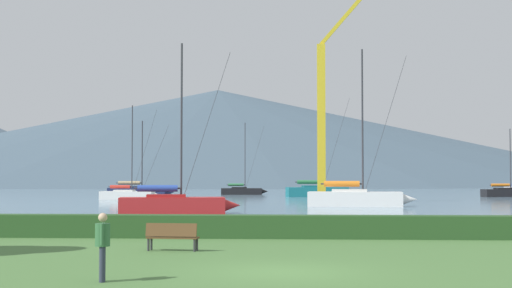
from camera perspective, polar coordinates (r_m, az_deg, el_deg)
The scene contains 14 objects.
ground_plane at distance 20.05m, azimuth 1.98°, elevation -9.74°, with size 1000.00×1000.00×0.00m, color #477038.
harbor_water at distance 156.91m, azimuth 3.28°, elevation -3.45°, with size 320.00×246.00×0.00m, color slate.
hedge_line at distance 30.96m, azimuth 2.51°, elevation -6.32°, with size 80.00×1.20×0.94m, color #284C23.
sailboat_slip_0 at distance 84.40m, azimuth -9.74°, elevation -3.81°, with size 6.83×2.16×10.52m.
sailboat_slip_1 at distance 96.47m, azimuth -9.01°, elevation -3.59°, with size 8.51×3.21×9.71m.
sailboat_slip_2 at distance 99.94m, azimuth 18.66°, elevation -3.51°, with size 7.27×3.14×8.66m.
sailboat_slip_4 at distance 95.54m, azimuth 4.75°, elevation -3.58°, with size 9.12×3.97×13.34m.
sailboat_slip_5 at distance 51.59m, azimuth -6.29°, elevation -4.54°, with size 8.43×3.60×11.77m.
sailboat_slip_8 at distance 64.28m, azimuth 7.67°, elevation -4.06°, with size 9.29×3.25×13.48m.
sailboat_slip_10 at distance 106.87m, azimuth -1.06°, elevation -3.58°, with size 6.78×2.37×10.32m.
park_bench_near_path at distance 25.69m, azimuth -6.42°, elevation -6.94°, with size 1.82×0.67×0.95m.
person_seated_viewer at distance 18.46m, azimuth -11.64°, elevation -7.27°, with size 0.36×0.56×1.65m.
dock_crane at distance 73.00m, azimuth 5.18°, elevation 1.13°, with size 6.61×2.00×21.94m.
distant_hill_west_ridge at distance 326.54m, azimuth -2.94°, elevation 0.59°, with size 346.47×346.47×40.63m, color #425666.
Camera 1 is at (0.52, -19.89, 2.51)m, focal length 52.39 mm.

